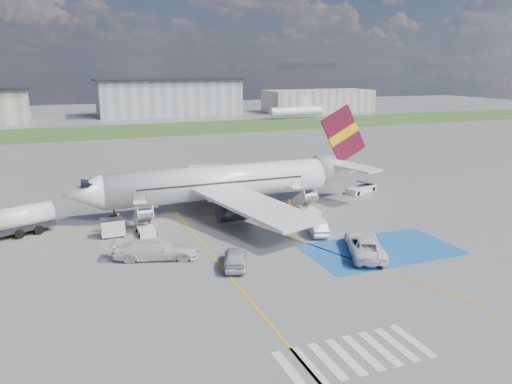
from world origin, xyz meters
The scene contains 22 objects.
ground centered at (0.00, 0.00, 0.00)m, with size 400.00×400.00×0.00m, color #60605E.
grass_strip centered at (0.00, 95.00, 0.01)m, with size 400.00×30.00×0.01m, color #2D4C1E.
taxiway_line_main centered at (0.00, 12.00, 0.01)m, with size 120.00×0.20×0.01m, color gold.
taxiway_line_cross centered at (-5.00, -10.00, 0.01)m, with size 0.20×60.00×0.01m, color gold.
taxiway_line_diag centered at (0.00, 12.00, 0.01)m, with size 0.20×60.00×0.01m, color gold.
staging_box centered at (10.00, -4.00, 0.01)m, with size 14.00×8.00×0.01m, color #19569B.
crosswalk centered at (-1.80, -18.00, 0.01)m, with size 9.00×4.00×0.01m.
terminal_centre centered at (20.00, 135.00, 6.00)m, with size 48.00×18.00×12.00m, color gray.
terminal_east centered at (75.00, 128.00, 4.00)m, with size 40.00×16.00×8.00m, color gray.
airliner centered at (1.51, 14.00, 3.39)m, with size 36.81×32.95×11.92m.
airstairs_fwd centered at (-9.50, 8.70, 0.62)m, with size 1.90×5.20×3.60m.
airstairs_aft centered at (9.00, 8.70, 0.62)m, with size 1.90×5.20×3.60m.
fuel_tanker centered at (-22.31, 12.46, 1.25)m, with size 8.93×5.31×2.97m.
gpu_cart centered at (-12.69, 8.90, 0.84)m, with size 2.26×1.47×1.87m.
belt_loader centered at (20.46, 15.27, 0.39)m, with size 5.36×3.47×1.56m.
car_silver_a centered at (-3.87, -2.84, 0.83)m, with size 1.95×4.85×1.65m, color #ACAEB3.
car_silver_b centered at (6.63, 2.07, 0.72)m, with size 1.53×4.38×1.44m, color silver.
van_white_a centered at (7.98, -4.27, 1.15)m, with size 2.83×6.13×2.30m, color white.
van_white_b centered at (-9.78, 1.46, 1.11)m, with size 2.30×5.65×2.21m, color silver.
crew_fwd centered at (-11.83, 10.94, 0.88)m, with size 0.64×0.42×1.77m, color #FF5C0D.
crew_nose centered at (-13.65, 10.91, 0.76)m, with size 0.74×0.58×1.52m, color #E2570B.
crew_aft centered at (6.70, 9.05, 0.96)m, with size 1.12×0.47×1.92m, color orange.
Camera 1 is at (-16.80, -40.16, 16.47)m, focal length 35.00 mm.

